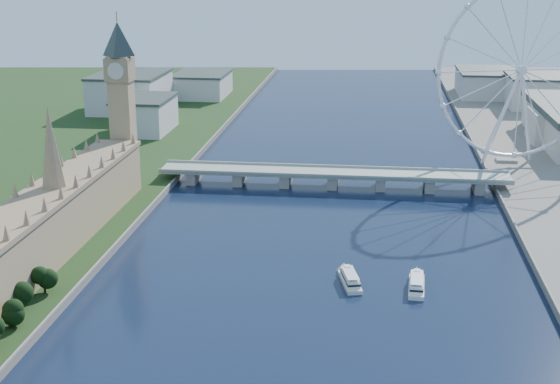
# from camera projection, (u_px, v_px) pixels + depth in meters

# --- Properties ---
(parliament_range) EXTENTS (24.00, 200.00, 70.00)m
(parliament_range) POSITION_uv_depth(u_px,v_px,m) (57.00, 216.00, 380.30)
(parliament_range) COLOR tan
(parliament_range) RESTS_ON ground
(big_ben) EXTENTS (20.02, 20.02, 110.00)m
(big_ben) POSITION_uv_depth(u_px,v_px,m) (121.00, 83.00, 468.94)
(big_ben) COLOR tan
(big_ben) RESTS_ON ground
(westminster_bridge) EXTENTS (220.00, 22.00, 9.50)m
(westminster_bridge) POSITION_uv_depth(u_px,v_px,m) (333.00, 176.00, 492.51)
(westminster_bridge) COLOR gray
(westminster_bridge) RESTS_ON ground
(london_eye) EXTENTS (113.60, 39.12, 124.30)m
(london_eye) POSITION_uv_depth(u_px,v_px,m) (521.00, 71.00, 513.34)
(london_eye) COLOR silver
(london_eye) RESTS_ON ground
(city_skyline) EXTENTS (505.00, 280.00, 32.00)m
(city_skyline) POSITION_uv_depth(u_px,v_px,m) (390.00, 93.00, 732.07)
(city_skyline) COLOR beige
(city_skyline) RESTS_ON ground
(tour_boat_near) EXTENTS (12.98, 28.14, 6.00)m
(tour_boat_near) POSITION_uv_depth(u_px,v_px,m) (350.00, 284.00, 346.99)
(tour_boat_near) COLOR silver
(tour_boat_near) RESTS_ON ground
(tour_boat_far) EXTENTS (8.66, 28.17, 6.13)m
(tour_boat_far) POSITION_uv_depth(u_px,v_px,m) (416.00, 289.00, 341.72)
(tour_boat_far) COLOR silver
(tour_boat_far) RESTS_ON ground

